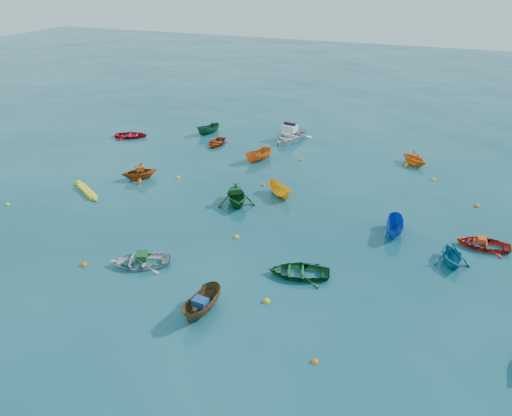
% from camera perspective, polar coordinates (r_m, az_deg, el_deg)
% --- Properties ---
extents(ground, '(160.00, 160.00, 0.00)m').
position_cam_1_polar(ground, '(28.36, -3.75, -4.94)').
color(ground, '#093B45').
rests_on(ground, ground).
extents(dinghy_white_near, '(3.82, 3.41, 0.65)m').
position_cam_1_polar(dinghy_white_near, '(27.87, -13.03, -6.28)').
color(dinghy_white_near, beige).
rests_on(dinghy_white_near, ground).
extents(sampan_brown_mid, '(1.29, 2.95, 1.11)m').
position_cam_1_polar(sampan_brown_mid, '(23.94, -6.11, -11.82)').
color(sampan_brown_mid, brown).
rests_on(sampan_brown_mid, ground).
extents(dinghy_orange_w, '(3.43, 3.41, 1.37)m').
position_cam_1_polar(dinghy_orange_w, '(38.50, -13.10, 3.27)').
color(dinghy_orange_w, '#B84511').
rests_on(dinghy_orange_w, ground).
extents(sampan_yellow_mid, '(2.58, 2.41, 0.99)m').
position_cam_1_polar(sampan_yellow_mid, '(34.79, 2.75, 1.39)').
color(sampan_yellow_mid, '#FCAD16').
rests_on(sampan_yellow_mid, ground).
extents(dinghy_green_e, '(3.64, 2.98, 0.66)m').
position_cam_1_polar(dinghy_green_e, '(26.40, 4.86, -7.64)').
color(dinghy_green_e, '#114B1E').
rests_on(dinghy_green_e, ground).
extents(dinghy_cyan_se, '(2.70, 2.91, 1.26)m').
position_cam_1_polar(dinghy_cyan_se, '(29.24, 21.34, -5.88)').
color(dinghy_cyan_se, '#187095').
rests_on(dinghy_cyan_se, ground).
extents(dinghy_red_nw, '(3.55, 3.06, 0.62)m').
position_cam_1_polar(dinghy_red_nw, '(47.95, -14.03, 7.84)').
color(dinghy_red_nw, '#AE0E18').
rests_on(dinghy_red_nw, ground).
extents(sampan_orange_n, '(2.19, 2.90, 1.06)m').
position_cam_1_polar(sampan_orange_n, '(40.99, 0.30, 5.44)').
color(sampan_orange_n, orange).
rests_on(sampan_orange_n, ground).
extents(dinghy_green_n, '(3.78, 3.90, 1.57)m').
position_cam_1_polar(dinghy_green_n, '(33.60, -2.28, 0.44)').
color(dinghy_green_n, '#12501B').
rests_on(dinghy_green_n, ground).
extents(dinghy_red_ne, '(2.91, 2.09, 0.60)m').
position_cam_1_polar(dinghy_red_ne, '(31.53, 24.44, -4.05)').
color(dinghy_red_ne, red).
rests_on(dinghy_red_ne, ground).
extents(sampan_blue_far, '(1.28, 2.78, 1.04)m').
position_cam_1_polar(sampan_blue_far, '(31.15, 15.51, -2.85)').
color(sampan_blue_far, '#0E3AAF').
rests_on(sampan_blue_far, ground).
extents(dinghy_red_far, '(2.21, 2.92, 0.57)m').
position_cam_1_polar(dinghy_red_far, '(44.77, -4.56, 7.23)').
color(dinghy_red_far, '#B5310F').
rests_on(dinghy_red_far, ground).
extents(dinghy_orange_far, '(3.33, 3.29, 1.33)m').
position_cam_1_polar(dinghy_orange_far, '(42.13, 17.54, 4.77)').
color(dinghy_orange_far, orange).
rests_on(dinghy_orange_far, ground).
extents(sampan_green_far, '(1.97, 2.74, 0.99)m').
position_cam_1_polar(sampan_green_far, '(47.75, -5.44, 8.44)').
color(sampan_green_far, '#124E29').
rests_on(sampan_green_far, ground).
extents(kayak_yellow, '(3.22, 2.25, 0.34)m').
position_cam_1_polar(kayak_yellow, '(37.15, -18.70, 1.64)').
color(kayak_yellow, yellow).
rests_on(kayak_yellow, ground).
extents(motorboat_white, '(3.84, 4.90, 1.53)m').
position_cam_1_polar(motorboat_white, '(45.99, 3.82, 7.79)').
color(motorboat_white, white).
rests_on(motorboat_white, ground).
extents(tarp_green_a, '(0.85, 0.93, 0.37)m').
position_cam_1_polar(tarp_green_a, '(27.58, -12.94, -5.39)').
color(tarp_green_a, '#134D22').
rests_on(tarp_green_a, dinghy_white_near).
extents(tarp_blue_a, '(0.72, 0.56, 0.33)m').
position_cam_1_polar(tarp_blue_a, '(23.40, -6.39, -10.64)').
color(tarp_blue_a, navy).
rests_on(tarp_blue_a, sampan_brown_mid).
extents(tarp_orange_a, '(0.88, 0.89, 0.34)m').
position_cam_1_polar(tarp_orange_a, '(38.18, -13.15, 4.46)').
color(tarp_orange_a, '#B15512').
rests_on(tarp_orange_a, dinghy_orange_w).
extents(tarp_green_b, '(0.92, 0.86, 0.36)m').
position_cam_1_polar(tarp_green_b, '(33.28, -2.34, 2.01)').
color(tarp_green_b, '#114718').
rests_on(tarp_green_b, dinghy_green_n).
extents(tarp_orange_b, '(0.44, 0.58, 0.28)m').
position_cam_1_polar(tarp_orange_b, '(31.31, 24.41, -3.32)').
color(tarp_orange_b, '#D94216').
rests_on(tarp_orange_b, dinghy_red_ne).
extents(buoy_or_a, '(0.35, 0.35, 0.35)m').
position_cam_1_polar(buoy_or_a, '(28.63, -19.07, -6.20)').
color(buoy_or_a, '#D6550B').
rests_on(buoy_or_a, ground).
extents(buoy_ye_a, '(0.37, 0.37, 0.37)m').
position_cam_1_polar(buoy_ye_a, '(24.47, 1.21, -10.67)').
color(buoy_ye_a, gold).
rests_on(buoy_ye_a, ground).
extents(buoy_or_b, '(0.29, 0.29, 0.29)m').
position_cam_1_polar(buoy_or_b, '(21.55, 6.73, -17.09)').
color(buoy_or_b, orange).
rests_on(buoy_or_b, ground).
extents(buoy_ye_b, '(0.30, 0.30, 0.30)m').
position_cam_1_polar(buoy_ye_b, '(37.43, -26.52, 0.33)').
color(buoy_ye_b, yellow).
rests_on(buoy_ye_b, ground).
extents(buoy_or_c, '(0.30, 0.30, 0.30)m').
position_cam_1_polar(buoy_or_c, '(36.40, 0.80, 2.61)').
color(buoy_or_c, orange).
rests_on(buoy_or_c, ground).
extents(buoy_ye_c, '(0.34, 0.34, 0.34)m').
position_cam_1_polar(buoy_ye_c, '(29.66, -2.27, -3.38)').
color(buoy_ye_c, gold).
rests_on(buoy_ye_c, ground).
extents(buoy_or_d, '(0.37, 0.37, 0.37)m').
position_cam_1_polar(buoy_or_d, '(36.40, 23.90, 0.17)').
color(buoy_or_d, '#D6680B').
rests_on(buoy_or_d, ground).
extents(buoy_ye_d, '(0.32, 0.32, 0.32)m').
position_cam_1_polar(buoy_ye_d, '(38.11, -8.89, 3.42)').
color(buoy_ye_d, yellow).
rests_on(buoy_ye_d, ground).
extents(buoy_or_e, '(0.30, 0.30, 0.30)m').
position_cam_1_polar(buoy_or_e, '(41.21, 5.13, 5.45)').
color(buoy_or_e, orange).
rests_on(buoy_or_e, ground).
extents(buoy_ye_e, '(0.33, 0.33, 0.33)m').
position_cam_1_polar(buoy_ye_e, '(39.61, 19.62, 3.05)').
color(buoy_ye_e, yellow).
rests_on(buoy_ye_e, ground).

